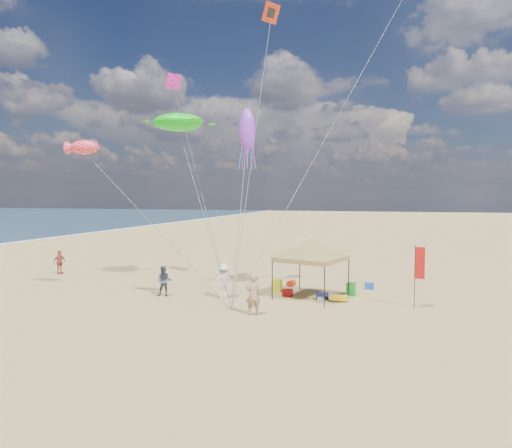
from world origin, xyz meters
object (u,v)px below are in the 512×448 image
Objects in this scene: beach_cart at (339,298)px; person_near_b at (164,281)px; feather_flag at (419,267)px; chair_yellow at (277,286)px; cooler_red at (288,293)px; canopy_tent at (311,240)px; cooler_blue at (369,286)px; person_far_a at (59,262)px; chair_green at (351,289)px; person_near_a at (253,294)px; person_near_c at (223,281)px.

person_near_b is at bearing -170.76° from beach_cart.
beach_cart is (-3.83, 0.52, -1.86)m from feather_flag.
chair_yellow is at bearing 10.76° from person_near_b.
cooler_red reaches higher than beach_cart.
canopy_tent reaches higher than cooler_blue.
person_far_a is (-23.52, 3.34, -1.22)m from feather_flag.
chair_green is at bearing 31.33° from canopy_tent.
cooler_red is (-6.66, 0.98, -1.87)m from feather_flag.
canopy_tent is 3.65m from chair_yellow.
person_near_a reaches higher than chair_green.
chair_green is at bearing -82.44° from person_far_a.
canopy_tent is 10.77× the size of cooler_blue.
chair_green is (2.01, 1.22, -2.78)m from canopy_tent.
canopy_tent is 6.46× the size of beach_cart.
cooler_blue is at bearing 48.03° from canopy_tent.
chair_green is at bearing 2.80° from chair_yellow.
feather_flag is 1.84× the size of person_near_b.
cooler_blue is (4.21, 3.16, 0.00)m from cooler_red.
feather_flag is 4.41× the size of chair_green.
person_near_a is (-0.67, -4.29, 0.77)m from cooler_red.
cooler_red is at bearing -48.73° from chair_yellow.
cooler_blue is 0.32× the size of person_far_a.
person_near_a is at bearing -155.74° from feather_flag.
chair_green is 20.21m from person_far_a.
person_far_a reaches higher than chair_yellow.
canopy_tent reaches higher than cooler_red.
person_near_a is at bearing -88.27° from chair_yellow.
feather_flag is at bearing 176.86° from person_near_a.
chair_yellow is 0.38× the size of person_near_c.
cooler_red and cooler_blue have the same top height.
feather_flag reaches higher than person_near_c.
canopy_tent is at bearing -86.64° from person_far_a.
cooler_blue is at bearing -76.84° from person_far_a.
beach_cart is at bearing -21.07° from chair_yellow.
chair_yellow is at bearing 154.41° from canopy_tent.
chair_green is 1.69m from beach_cart.
person_near_c is at bearing -75.43° from person_near_a.
cooler_red is 0.77× the size of chair_green.
chair_green reaches higher than cooler_blue.
canopy_tent is 18.46m from person_far_a.
canopy_tent is 5.19m from person_near_c.
canopy_tent reaches higher than chair_yellow.
canopy_tent is 3.64m from chair_green.
beach_cart is (-0.48, -1.61, -0.15)m from chair_green.
cooler_blue is 0.77× the size of chair_green.
person_near_b is 0.90× the size of person_near_c.
person_near_a is (-1.97, -4.21, -2.18)m from canopy_tent.
chair_green is at bearing 1.00° from person_near_b.
person_near_a is (-7.34, -3.31, -1.10)m from feather_flag.
chair_green is (3.31, 1.15, 0.16)m from cooler_red.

